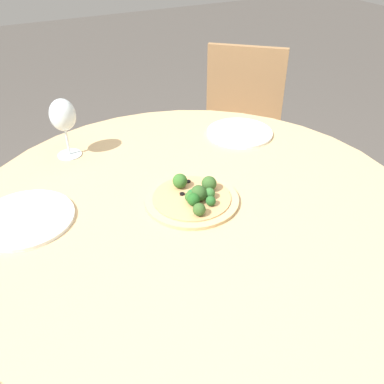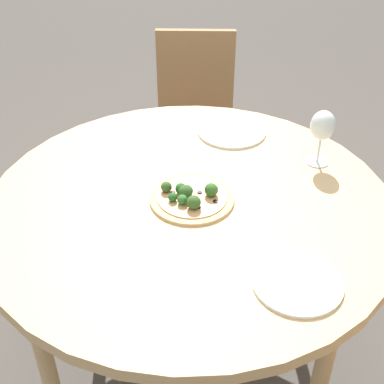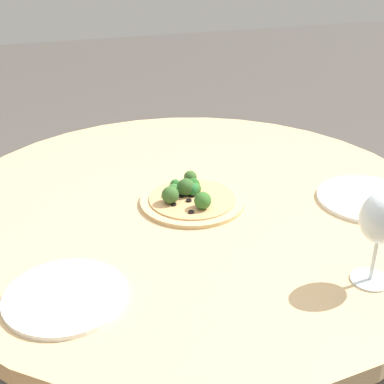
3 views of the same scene
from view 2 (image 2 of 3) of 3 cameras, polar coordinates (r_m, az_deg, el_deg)
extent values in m
plane|color=#4C4742|center=(2.21, -0.21, -17.16)|extent=(12.00, 12.00, 0.00)
cylinder|color=tan|center=(1.66, -0.27, -1.36)|extent=(1.26, 1.26, 0.04)
cylinder|color=tan|center=(1.74, -14.75, -19.18)|extent=(0.05, 0.05, 0.74)
cylinder|color=tan|center=(2.26, -9.67, -2.80)|extent=(0.05, 0.05, 0.74)
cylinder|color=tan|center=(2.23, 10.43, -3.45)|extent=(0.05, 0.05, 0.74)
cube|color=#997047|center=(2.64, 0.29, 5.82)|extent=(0.41, 0.41, 0.04)
cube|color=#997047|center=(2.69, 0.38, 12.35)|extent=(0.38, 0.04, 0.45)
cylinder|color=#997047|center=(2.63, -3.49, -0.29)|extent=(0.04, 0.04, 0.41)
cylinder|color=#997047|center=(2.63, 3.92, -0.39)|extent=(0.04, 0.04, 0.41)
cylinder|color=#997047|center=(2.91, -3.01, 3.69)|extent=(0.04, 0.04, 0.41)
cylinder|color=#997047|center=(2.91, 3.70, 3.61)|extent=(0.04, 0.04, 0.41)
cylinder|color=tan|center=(1.64, 0.00, -0.70)|extent=(0.26, 0.26, 0.01)
cylinder|color=tan|center=(1.64, 0.00, -0.51)|extent=(0.22, 0.22, 0.00)
sphere|color=#326425|center=(1.63, 2.07, 0.24)|extent=(0.04, 0.04, 0.04)
sphere|color=#2F6225|center=(1.64, -0.56, 0.28)|extent=(0.03, 0.03, 0.03)
sphere|color=#255C24|center=(1.61, -2.09, -0.56)|extent=(0.03, 0.03, 0.03)
sphere|color=#345824|center=(1.65, -2.76, 0.55)|extent=(0.03, 0.03, 0.03)
sphere|color=#32692E|center=(1.60, -1.04, -0.82)|extent=(0.03, 0.03, 0.03)
sphere|color=#20581E|center=(1.64, -1.19, 0.36)|extent=(0.03, 0.03, 0.03)
sphere|color=#335925|center=(1.58, 0.19, -1.10)|extent=(0.04, 0.04, 0.04)
sphere|color=#21632B|center=(1.64, -0.44, 0.14)|extent=(0.03, 0.03, 0.03)
sphere|color=#2F5423|center=(1.62, -0.72, 0.00)|extent=(0.04, 0.04, 0.04)
sphere|color=#325928|center=(1.62, -0.82, -0.24)|extent=(0.04, 0.04, 0.04)
cylinder|color=black|center=(1.65, 0.81, -0.02)|extent=(0.01, 0.01, 0.00)
cylinder|color=black|center=(1.62, 2.49, -1.00)|extent=(0.01, 0.01, 0.00)
cylinder|color=black|center=(1.63, -0.57, -0.60)|extent=(0.01, 0.01, 0.00)
cylinder|color=black|center=(1.65, -2.02, -0.01)|extent=(0.01, 0.01, 0.00)
cylinder|color=black|center=(1.64, -0.27, -0.33)|extent=(0.01, 0.01, 0.00)
cylinder|color=black|center=(1.62, -0.51, -0.89)|extent=(0.01, 0.01, 0.00)
cylinder|color=black|center=(1.63, 0.51, -0.69)|extent=(0.01, 0.01, 0.00)
cylinder|color=black|center=(1.59, 0.71, -1.59)|extent=(0.01, 0.01, 0.00)
cylinder|color=silver|center=(1.87, 13.18, 3.17)|extent=(0.08, 0.08, 0.00)
cylinder|color=silver|center=(1.85, 13.37, 4.36)|extent=(0.01, 0.01, 0.09)
ellipsoid|color=silver|center=(1.80, 13.79, 6.92)|extent=(0.08, 0.08, 0.10)
cylinder|color=white|center=(2.00, 4.26, 6.53)|extent=(0.25, 0.25, 0.01)
cylinder|color=white|center=(1.40, 11.19, -9.46)|extent=(0.23, 0.23, 0.01)
camera|label=1|loc=(2.01, -26.94, 24.14)|focal=40.00mm
camera|label=3|loc=(1.46, 49.68, 9.58)|focal=50.00mm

